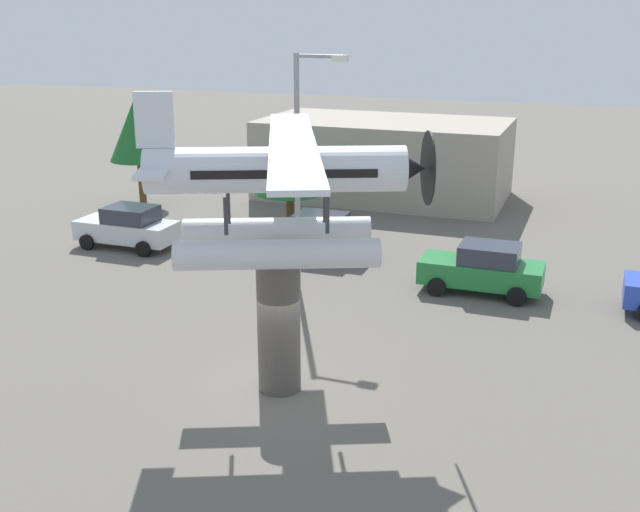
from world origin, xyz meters
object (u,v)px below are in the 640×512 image
Objects in this scene: display_pedestal at (279,324)px; car_far_green at (483,268)px; floatplane_monument at (282,189)px; streetlight_primary at (303,158)px; car_mid_black at (316,235)px; tree_east at (289,154)px; tree_west at (138,128)px; car_near_silver at (128,227)px; storefront_building at (384,159)px.

display_pedestal is 0.86× the size of car_far_green.
floatplane_monument reaches higher than display_pedestal.
streetlight_primary is at bearing 84.29° from floatplane_monument.
car_mid_black is 0.81× the size of tree_east.
streetlight_primary is at bearing 18.62° from car_far_green.
tree_west is (-14.39, 15.83, 2.11)m from display_pedestal.
car_near_silver is at bearing 165.31° from streetlight_primary.
display_pedestal reaches higher than car_far_green.
floatplane_monument reaches higher than car_mid_black.
car_near_silver is 1.00× the size of car_far_green.
storefront_building is (7.39, 12.66, 1.15)m from car_near_silver.
storefront_building reaches higher than car_mid_black.
storefront_building is 12.66m from tree_west.
floatplane_monument is 10.67m from car_far_green.
car_mid_black is at bearing -15.64° from car_far_green.
storefront_building is (-3.49, 22.00, 0.21)m from display_pedestal.
car_far_green is at bearing 178.84° from car_near_silver.
car_far_green is at bearing 44.26° from floatplane_monument.
storefront_building reaches higher than car_far_green.
storefront_building is at bearing 75.79° from floatplane_monument.
car_mid_black is 7.19m from car_far_green.
car_near_silver is at bearing -120.28° from storefront_building.
car_mid_black is 4.84m from tree_east.
streetlight_primary reaches higher than car_near_silver.
car_near_silver is 14.70m from storefront_building.
storefront_building is (-3.61, 21.95, -3.27)m from floatplane_monument.
streetlight_primary reaches higher than tree_west.
floatplane_monument is at bearing 139.81° from car_near_silver.
display_pedestal is at bearing 105.92° from car_mid_black.
display_pedestal is at bearing -47.74° from tree_west.
storefront_building is (-0.36, 11.02, 1.15)m from car_mid_black.
streetlight_primary is at bearing -64.10° from tree_east.
car_mid_black is (-3.25, 10.93, -4.42)m from floatplane_monument.
car_far_green is 7.32m from streetlight_primary.
floatplane_monument is at bearing 67.81° from car_far_green.
car_near_silver is at bearing -1.16° from car_far_green.
tree_west is at bearing 144.36° from streetlight_primary.
display_pedestal is 0.45× the size of streetlight_primary.
floatplane_monument is 0.79× the size of storefront_building.
car_near_silver and car_far_green have the same top height.
tree_east is at bearing -105.42° from storefront_building.
car_far_green is 11.06m from tree_east.
floatplane_monument is 1.23× the size of streetlight_primary.
tree_west is (-12.25, 8.78, -0.78)m from streetlight_primary.
tree_east is at bearing -28.93° from car_far_green.
car_mid_black is 11.08m from storefront_building.
car_far_green is at bearing -60.66° from storefront_building.
tree_west is at bearing 169.76° from tree_east.
floatplane_monument is at bearing -80.65° from storefront_building.
floatplane_monument is at bearing 23.55° from display_pedestal.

